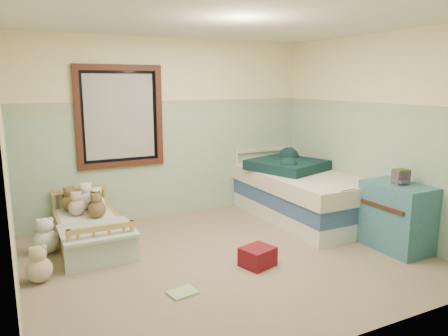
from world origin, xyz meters
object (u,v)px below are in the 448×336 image
plush_floor_cream (46,241)px  twin_bed_frame (301,211)px  red_pillow (258,257)px  dresser (397,217)px  plush_floor_tan (39,270)px  floor_book (183,293)px  toddler_bed_frame (91,238)px

plush_floor_cream → twin_bed_frame: (3.33, -0.28, -0.03)m
red_pillow → dresser: bearing=-10.2°
plush_floor_tan → floor_book: (1.14, -0.85, -0.11)m
red_pillow → toddler_bed_frame: bearing=135.9°
floor_book → toddler_bed_frame: bearing=97.8°
dresser → red_pillow: dresser is taller
red_pillow → twin_bed_frame: bearing=38.4°
toddler_bed_frame → plush_floor_tan: plush_floor_tan is taller
twin_bed_frame → dresser: (0.30, -1.39, 0.27)m
toddler_bed_frame → twin_bed_frame: (2.83, -0.32, 0.02)m
twin_bed_frame → dresser: size_ratio=2.69×
toddler_bed_frame → plush_floor_cream: bearing=-175.3°
twin_bed_frame → red_pillow: twin_bed_frame is taller
plush_floor_cream → plush_floor_tan: plush_floor_cream is taller
dresser → red_pillow: 1.73m
twin_bed_frame → dresser: 1.45m
toddler_bed_frame → dresser: (3.13, -1.71, 0.29)m
toddler_bed_frame → floor_book: toddler_bed_frame is taller
plush_floor_cream → dresser: dresser is taller
plush_floor_cream → dresser: (3.62, -1.67, 0.24)m
plush_floor_tan → twin_bed_frame: bearing=7.5°
red_pillow → floor_book: 0.96m
floor_book → twin_bed_frame: bearing=19.6°
plush_floor_tan → twin_bed_frame: 3.48m
plush_floor_tan → floor_book: plush_floor_tan is taller
plush_floor_cream → dresser: bearing=-24.7°
dresser → red_pillow: (-1.68, 0.30, -0.28)m
red_pillow → floor_book: size_ratio=1.28×
floor_book → plush_floor_cream: bearing=112.7°
toddler_bed_frame → twin_bed_frame: twin_bed_frame is taller
plush_floor_tan → floor_book: bearing=-36.8°
twin_bed_frame → floor_book: size_ratio=8.21×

